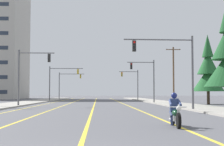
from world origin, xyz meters
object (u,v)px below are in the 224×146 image
motorcycle_with_rider (175,113)px  traffic_signal_far_right (132,80)px  traffic_signal_mid_right (146,75)px  traffic_signal_mid_left (60,78)px  conifer_tree_right_verge_far (208,72)px  utility_pole_right_far (173,73)px  traffic_signal_near_right (172,60)px  traffic_signal_far_left (67,81)px  traffic_signal_near_left (29,69)px

motorcycle_with_rider → traffic_signal_far_right: traffic_signal_far_right is taller
traffic_signal_mid_right → motorcycle_with_rider: bearing=-96.0°
traffic_signal_mid_left → conifer_tree_right_verge_far: conifer_tree_right_verge_far is taller
motorcycle_with_rider → traffic_signal_mid_right: bearing=84.0°
traffic_signal_far_right → conifer_tree_right_verge_far: (7.22, -26.09, 0.13)m
utility_pole_right_far → conifer_tree_right_verge_far: bearing=-79.8°
traffic_signal_mid_left → traffic_signal_far_right: (13.89, 8.65, -0.12)m
traffic_signal_near_right → traffic_signal_mid_right: size_ratio=1.00×
traffic_signal_far_left → conifer_tree_right_verge_far: 41.16m
motorcycle_with_rider → utility_pole_right_far: size_ratio=0.25×
motorcycle_with_rider → traffic_signal_near_right: 14.19m
traffic_signal_near_right → traffic_signal_near_left: bearing=144.3°
traffic_signal_mid_right → traffic_signal_far_left: 33.46m
traffic_signal_mid_left → traffic_signal_far_right: 16.36m
motorcycle_with_rider → traffic_signal_near_left: (-10.86, 23.26, 3.45)m
traffic_signal_mid_left → traffic_signal_far_right: same height
traffic_signal_mid_right → traffic_signal_far_right: (0.15, 21.32, 0.00)m
conifer_tree_right_verge_far → traffic_signal_far_left: bearing=121.4°
traffic_signal_far_left → traffic_signal_far_right: bearing=-32.4°
traffic_signal_near_right → conifer_tree_right_verge_far: (8.14, 15.99, 0.02)m
traffic_signal_near_left → traffic_signal_far_left: same height
traffic_signal_far_right → motorcycle_with_rider: bearing=-93.9°
motorcycle_with_rider → utility_pole_right_far: bearing=77.6°
traffic_signal_mid_right → traffic_signal_mid_left: bearing=137.3°
traffic_signal_near_left → utility_pole_right_far: bearing=41.3°
traffic_signal_mid_right → traffic_signal_far_left: same height
traffic_signal_mid_left → conifer_tree_right_verge_far: 27.38m
traffic_signal_mid_right → utility_pole_right_far: size_ratio=0.69×
traffic_signal_far_right → traffic_signal_far_left: 16.85m
motorcycle_with_rider → traffic_signal_far_right: (3.75, 55.52, 3.45)m
traffic_signal_mid_left → traffic_signal_far_left: size_ratio=1.00×
traffic_signal_far_left → utility_pole_right_far: 30.77m
traffic_signal_near_right → traffic_signal_near_left: 16.85m
traffic_signal_far_left → motorcycle_with_rider: bearing=-80.8°
motorcycle_with_rider → traffic_signal_far_right: 55.75m
traffic_signal_near_right → traffic_signal_mid_left: size_ratio=1.00×
traffic_signal_near_right → traffic_signal_mid_right: (0.77, 20.76, -0.12)m
utility_pole_right_far → traffic_signal_far_left: bearing=129.2°
traffic_signal_near_right → traffic_signal_far_left: 52.82m
traffic_signal_mid_left → traffic_signal_mid_right: bearing=-42.7°
traffic_signal_near_left → conifer_tree_right_verge_far: (21.83, 6.16, 0.14)m
motorcycle_with_rider → traffic_signal_mid_left: traffic_signal_mid_left is taller
traffic_signal_near_left → traffic_signal_far_right: same height
traffic_signal_near_right → utility_pole_right_far: utility_pole_right_far is taller
traffic_signal_near_left → utility_pole_right_far: utility_pole_right_far is taller
traffic_signal_near_right → traffic_signal_far_left: same height
traffic_signal_near_right → traffic_signal_mid_right: bearing=87.9°
traffic_signal_mid_right → traffic_signal_far_left: size_ratio=1.00×
utility_pole_right_far → traffic_signal_mid_left: bearing=162.1°
motorcycle_with_rider → traffic_signal_mid_right: (3.60, 34.19, 3.45)m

